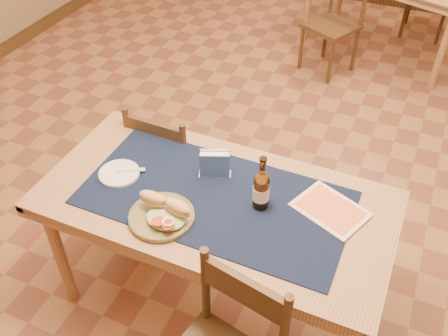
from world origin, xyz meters
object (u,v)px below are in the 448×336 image
at_px(chair_main_far, 172,162).
at_px(sandwich_plate, 163,214).
at_px(main_table, 215,211).
at_px(beer_bottle, 261,189).
at_px(napkin_holder, 215,164).

distance_m(chair_main_far, sandwich_plate, 0.80).
distance_m(main_table, sandwich_plate, 0.28).
relative_size(chair_main_far, beer_bottle, 3.14).
bearing_deg(chair_main_far, sandwich_plate, -62.76).
xyz_separation_m(beer_bottle, napkin_holder, (-0.27, 0.11, -0.04)).
relative_size(main_table, chair_main_far, 1.85).
height_order(main_table, chair_main_far, chair_main_far).
xyz_separation_m(chair_main_far, sandwich_plate, (0.33, -0.65, 0.34)).
relative_size(chair_main_far, napkin_holder, 5.38).
relative_size(sandwich_plate, napkin_holder, 1.79).
relative_size(main_table, beer_bottle, 5.82).
height_order(chair_main_far, napkin_holder, napkin_holder).
height_order(sandwich_plate, beer_bottle, beer_bottle).
bearing_deg(main_table, sandwich_plate, -125.44).
height_order(chair_main_far, beer_bottle, beer_bottle).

